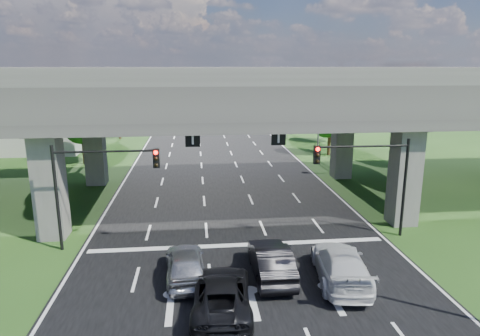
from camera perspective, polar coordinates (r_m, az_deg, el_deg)
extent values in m
plane|color=#204014|center=(21.97, 0.78, -13.97)|extent=(160.00, 160.00, 0.00)
cube|color=black|center=(31.14, -1.39, -5.45)|extent=(18.00, 120.00, 0.03)
cube|color=#373532|center=(31.51, -1.77, 9.63)|extent=(80.00, 15.00, 2.00)
cube|color=#64625C|center=(24.22, -0.49, 12.01)|extent=(80.00, 0.50, 1.00)
cube|color=#64625C|center=(38.67, -2.61, 12.58)|extent=(80.00, 0.50, 1.00)
cube|color=#64625C|center=(27.61, -24.12, -1.60)|extent=(1.60, 1.60, 7.00)
cube|color=#64625C|center=(38.92, -18.80, 2.99)|extent=(1.60, 1.60, 7.00)
cube|color=#64625C|center=(29.40, 21.15, -0.45)|extent=(1.60, 1.60, 7.00)
cube|color=#64625C|center=(40.21, 13.48, 3.66)|extent=(1.60, 1.60, 7.00)
cube|color=black|center=(24.70, -6.33, 3.79)|extent=(0.85, 0.06, 0.85)
cube|color=black|center=(25.17, 5.16, 4.00)|extent=(0.85, 0.06, 0.85)
cube|color=#9E9E99|center=(59.84, -29.31, 3.99)|extent=(20.00, 10.00, 4.00)
cylinder|color=black|center=(27.35, 21.06, -2.54)|extent=(0.18, 0.18, 6.00)
cylinder|color=black|center=(25.64, 16.06, 2.79)|extent=(5.50, 0.12, 0.12)
cube|color=black|center=(24.65, 10.21, 1.75)|extent=(0.35, 0.28, 1.05)
sphere|color=#FF0C05|center=(24.44, 10.35, 2.47)|extent=(0.22, 0.22, 0.22)
cylinder|color=black|center=(25.60, -23.22, -3.81)|extent=(0.18, 0.18, 6.00)
cylinder|color=black|center=(24.29, -17.59, 2.11)|extent=(5.50, 0.12, 0.12)
cube|color=black|center=(23.79, -11.11, 1.28)|extent=(0.35, 0.28, 1.05)
sphere|color=#FF0C05|center=(23.56, -11.18, 2.03)|extent=(0.22, 0.22, 0.22)
cylinder|color=gray|center=(45.50, 10.50, 6.83)|extent=(0.16, 0.16, 10.00)
cylinder|color=gray|center=(44.80, 8.87, 12.82)|extent=(3.00, 0.10, 0.10)
cube|color=gray|center=(44.45, 6.95, 12.75)|extent=(0.60, 0.25, 0.18)
cylinder|color=gray|center=(60.94, 6.25, 8.63)|extent=(0.16, 0.16, 10.00)
cylinder|color=gray|center=(60.42, 4.94, 13.08)|extent=(3.00, 0.10, 0.10)
cube|color=gray|center=(60.16, 3.50, 13.01)|extent=(0.60, 0.25, 0.18)
cylinder|color=black|center=(47.59, -20.10, 2.43)|extent=(0.36, 0.36, 3.30)
sphere|color=#184B14|center=(47.15, -20.40, 6.01)|extent=(4.50, 4.50, 4.50)
sphere|color=#184B14|center=(46.62, -20.15, 7.63)|extent=(3.60, 3.60, 3.60)
sphere|color=#184B14|center=(47.72, -20.55, 4.99)|extent=(3.30, 3.30, 3.30)
cylinder|color=black|center=(56.01, -21.14, 3.69)|extent=(0.36, 0.36, 2.86)
sphere|color=#184B14|center=(55.67, -21.37, 6.32)|extent=(3.90, 3.90, 3.90)
sphere|color=#184B14|center=(55.16, -21.15, 7.51)|extent=(3.12, 3.12, 3.12)
sphere|color=#184B14|center=(56.22, -21.50, 5.57)|extent=(2.86, 2.86, 2.86)
cylinder|color=black|center=(62.83, -15.79, 5.37)|extent=(0.36, 0.36, 3.52)
sphere|color=#184B14|center=(62.49, -15.98, 8.28)|extent=(4.80, 4.80, 4.80)
sphere|color=#184B14|center=(62.02, -15.74, 9.59)|extent=(3.84, 3.84, 3.84)
sphere|color=#184B14|center=(63.02, -16.13, 7.43)|extent=(3.52, 3.52, 3.52)
cylinder|color=black|center=(50.51, 11.79, 3.45)|extent=(0.36, 0.36, 3.08)
sphere|color=#184B14|center=(50.10, 11.94, 6.61)|extent=(4.20, 4.20, 4.20)
sphere|color=#184B14|center=(49.81, 12.56, 7.99)|extent=(3.36, 3.36, 3.36)
sphere|color=#184B14|center=(50.50, 11.43, 5.72)|extent=(3.08, 3.08, 3.08)
cylinder|color=black|center=(58.95, 12.23, 4.74)|extent=(0.36, 0.36, 2.86)
sphere|color=#184B14|center=(58.62, 12.36, 7.25)|extent=(3.90, 3.90, 3.90)
sphere|color=#184B14|center=(58.35, 12.89, 8.35)|extent=(3.12, 3.12, 3.12)
sphere|color=#184B14|center=(58.99, 11.92, 6.55)|extent=(2.86, 2.86, 2.86)
cylinder|color=black|center=(65.50, 6.73, 6.01)|extent=(0.36, 0.36, 3.30)
sphere|color=#184B14|center=(65.18, 6.80, 8.62)|extent=(4.50, 4.50, 4.50)
sphere|color=#184B14|center=(64.88, 7.25, 9.78)|extent=(3.60, 3.60, 3.60)
sphere|color=#184B14|center=(65.58, 6.45, 7.87)|extent=(3.30, 3.30, 3.30)
imported|color=#A0A1A7|center=(21.31, -7.28, -12.51)|extent=(2.18, 4.80, 1.60)
imported|color=black|center=(21.44, 4.14, -12.20)|extent=(1.74, 4.99, 1.64)
imported|color=silver|center=(21.52, 13.29, -12.43)|extent=(3.06, 5.94, 1.65)
imported|color=black|center=(18.85, -2.49, -16.34)|extent=(2.73, 5.40, 1.46)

